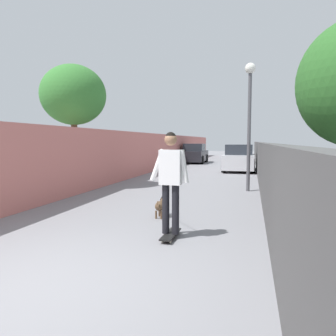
% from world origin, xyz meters
% --- Properties ---
extents(ground_plane, '(80.00, 80.00, 0.00)m').
position_xyz_m(ground_plane, '(14.00, 0.00, 0.00)').
color(ground_plane, gray).
extents(wall_left, '(48.00, 0.30, 2.18)m').
position_xyz_m(wall_left, '(12.00, 3.01, 1.09)').
color(wall_left, '#CC726B').
rests_on(wall_left, ground).
extents(fence_right, '(48.00, 0.30, 1.68)m').
position_xyz_m(fence_right, '(12.00, -3.01, 0.84)').
color(fence_right, '#4C4C4C').
rests_on(fence_right, ground).
extents(tree_left_mid, '(2.36, 2.36, 4.50)m').
position_xyz_m(tree_left_mid, '(7.50, 3.77, 3.39)').
color(tree_left_mid, brown).
rests_on(tree_left_mid, ground).
extents(lamp_post, '(0.36, 0.36, 4.37)m').
position_xyz_m(lamp_post, '(8.31, -2.46, 2.99)').
color(lamp_post, '#4C4C51').
rests_on(lamp_post, ground).
extents(skateboard, '(0.80, 0.22, 0.08)m').
position_xyz_m(skateboard, '(2.36, -1.19, 0.07)').
color(skateboard, black).
rests_on(skateboard, ground).
extents(person_skateboarder, '(0.23, 0.71, 1.81)m').
position_xyz_m(person_skateboarder, '(2.36, -1.19, 1.15)').
color(person_skateboarder, black).
rests_on(person_skateboarder, skateboard).
extents(dog, '(1.77, 0.73, 1.06)m').
position_xyz_m(dog, '(3.82, -0.59, 0.27)').
color(dog, brown).
rests_on(dog, ground).
extents(car_near, '(4.17, 1.80, 1.54)m').
position_xyz_m(car_near, '(16.12, -1.86, 0.72)').
color(car_near, silver).
rests_on(car_near, ground).
extents(car_far, '(3.90, 1.80, 1.54)m').
position_xyz_m(car_far, '(22.22, 1.86, 0.71)').
color(car_far, black).
rests_on(car_far, ground).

